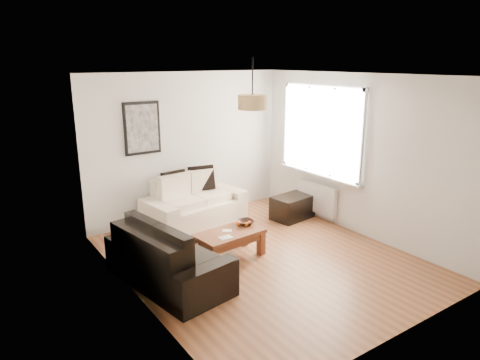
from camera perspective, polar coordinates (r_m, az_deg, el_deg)
floor at (r=6.45m, az=3.06°, el=-10.21°), size 4.50×4.50×0.00m
ceiling at (r=5.82m, az=3.44°, el=13.53°), size 3.80×4.50×0.00m
wall_back at (r=7.86m, az=-6.84°, el=4.41°), size 3.80×0.04×2.60m
wall_front at (r=4.52m, az=20.96°, el=-4.92°), size 3.80×0.04×2.60m
wall_left at (r=5.11m, az=-13.91°, el=-2.00°), size 0.04×4.50×2.60m
wall_right at (r=7.29m, az=15.18°, el=3.11°), size 0.04×4.50×2.60m
window_bay at (r=7.74m, az=10.64°, el=6.34°), size 0.14×1.90×1.60m
radiator at (r=7.99m, az=10.01°, el=-2.34°), size 0.10×0.90×0.52m
poster at (r=7.42m, az=-12.68°, el=6.62°), size 0.62×0.04×0.87m
pendant_shade at (r=6.08m, az=1.62°, el=10.14°), size 0.40×0.40×0.20m
loveseat_cream at (r=7.61m, az=-5.98°, el=-2.77°), size 1.80×1.14×0.84m
sofa_leather at (r=5.73m, az=-9.40°, el=-9.66°), size 1.13×1.87×0.76m
coffee_table at (r=6.40m, az=-1.36°, el=-8.45°), size 1.02×0.62×0.40m
ottoman at (r=7.97m, az=6.86°, el=-3.55°), size 0.79×0.57×0.42m
cushion_left at (r=7.58m, az=-8.53°, el=-0.40°), size 0.44×0.18×0.42m
cushion_right at (r=7.81m, az=-5.04°, el=0.27°), size 0.46×0.21×0.44m
fruit_bowl at (r=6.58m, az=0.71°, el=-5.56°), size 0.26×0.26×0.06m
orange_a at (r=6.48m, az=0.83°, el=-5.81°), size 0.07×0.07×0.06m
orange_b at (r=6.54m, az=1.23°, el=-5.60°), size 0.07×0.07×0.06m
orange_c at (r=6.52m, az=-0.21°, el=-5.68°), size 0.08×0.08×0.08m
papers at (r=6.12m, az=-1.87°, el=-7.52°), size 0.19×0.14×0.01m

